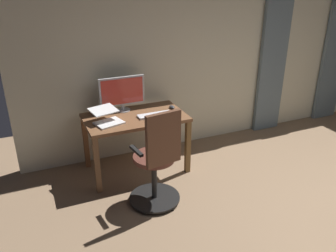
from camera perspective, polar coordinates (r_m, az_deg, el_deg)
The scene contains 10 objects.
back_room_partition at distance 5.26m, azimuth 11.24°, elevation 11.81°, with size 6.27×0.10×2.53m, color beige.
curtain_left_panel at distance 6.42m, azimuth 25.49°, elevation 10.25°, with size 0.46×0.06×2.12m, color slate.
curtain_right_panel at distance 5.56m, azimuth 16.70°, elevation 9.74°, with size 0.45×0.06×2.12m, color slate.
desk at distance 4.26m, azimuth -5.37°, elevation 0.36°, with size 1.21×0.71×0.73m.
office_chair at distance 3.63m, azimuth -1.77°, elevation -6.01°, with size 0.56×0.56×1.12m.
computer_monitor at distance 4.33m, azimuth -7.50°, elevation 5.49°, with size 0.57×0.18×0.43m.
computer_keyboard at distance 4.21m, azimuth -2.18°, elevation 1.82°, with size 0.42×0.13×0.02m, color silver.
laptop at distance 4.06m, azimuth -9.95°, elevation 1.27°, with size 0.38×0.41×0.16m.
computer_mouse at distance 4.44m, azimuth 0.65°, elevation 3.12°, with size 0.06×0.10×0.04m, color #333338.
cell_phone_by_monitor at distance 4.35m, azimuth -10.91°, elevation 2.05°, with size 0.07×0.14×0.01m, color black.
Camera 1 is at (2.93, 1.33, 2.33)m, focal length 37.31 mm.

